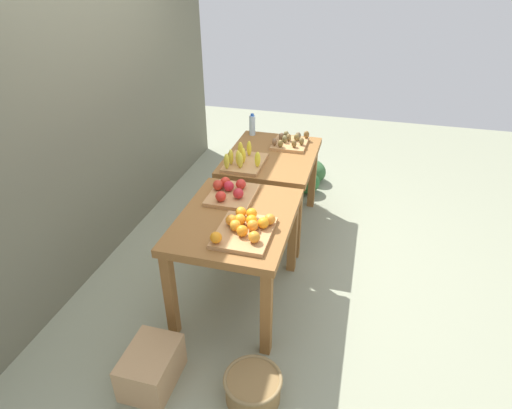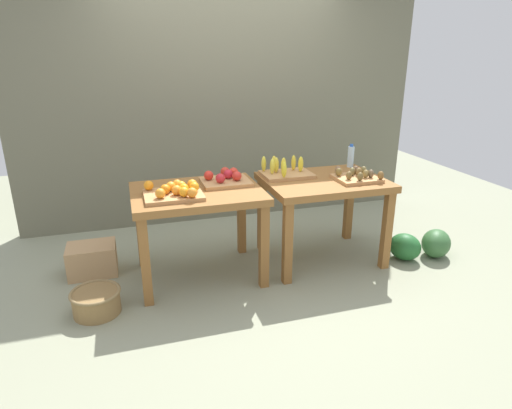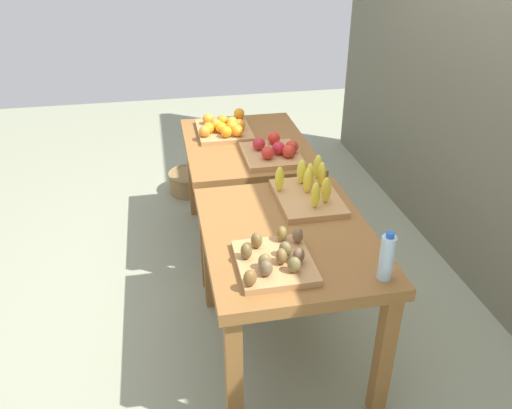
# 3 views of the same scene
# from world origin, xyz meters

# --- Properties ---
(ground_plane) EXTENTS (8.00, 8.00, 0.00)m
(ground_plane) POSITION_xyz_m (0.00, 0.00, 0.00)
(ground_plane) COLOR gray
(back_wall) EXTENTS (4.40, 0.12, 3.00)m
(back_wall) POSITION_xyz_m (0.00, 1.35, 1.50)
(back_wall) COLOR #686752
(back_wall) RESTS_ON ground_plane
(display_table_left) EXTENTS (1.04, 0.80, 0.77)m
(display_table_left) POSITION_xyz_m (-0.56, 0.00, 0.65)
(display_table_left) COLOR brown
(display_table_left) RESTS_ON ground_plane
(display_table_right) EXTENTS (1.04, 0.80, 0.77)m
(display_table_right) POSITION_xyz_m (0.56, 0.00, 0.65)
(display_table_right) COLOR brown
(display_table_right) RESTS_ON ground_plane
(orange_bin) EXTENTS (0.44, 0.38, 0.11)m
(orange_bin) POSITION_xyz_m (-0.74, -0.12, 0.81)
(orange_bin) COLOR tan
(orange_bin) RESTS_ON display_table_left
(apple_bin) EXTENTS (0.40, 0.34, 0.11)m
(apple_bin) POSITION_xyz_m (-0.29, 0.12, 0.80)
(apple_bin) COLOR tan
(apple_bin) RESTS_ON display_table_left
(banana_crate) EXTENTS (0.44, 0.33, 0.17)m
(banana_crate) POSITION_xyz_m (0.26, 0.18, 0.81)
(banana_crate) COLOR tan
(banana_crate) RESTS_ON display_table_right
(kiwi_bin) EXTENTS (0.36, 0.33, 0.10)m
(kiwi_bin) POSITION_xyz_m (0.81, -0.12, 0.80)
(kiwi_bin) COLOR tan
(kiwi_bin) RESTS_ON display_table_right
(water_bottle) EXTENTS (0.06, 0.06, 0.22)m
(water_bottle) POSITION_xyz_m (0.98, 0.30, 0.87)
(water_bottle) COLOR silver
(water_bottle) RESTS_ON display_table_right
(watermelon_pile) EXTENTS (0.70, 0.42, 0.26)m
(watermelon_pile) POSITION_xyz_m (1.47, -0.27, 0.13)
(watermelon_pile) COLOR #356333
(watermelon_pile) RESTS_ON ground_plane
(wicker_basket) EXTENTS (0.36, 0.36, 0.18)m
(wicker_basket) POSITION_xyz_m (-1.39, -0.35, 0.10)
(wicker_basket) COLOR olive
(wicker_basket) RESTS_ON ground_plane
(cardboard_produce_box) EXTENTS (0.40, 0.30, 0.26)m
(cardboard_produce_box) POSITION_xyz_m (-1.44, 0.30, 0.13)
(cardboard_produce_box) COLOR tan
(cardboard_produce_box) RESTS_ON ground_plane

